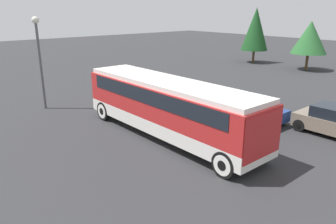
# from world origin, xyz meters

# --- Properties ---
(ground_plane) EXTENTS (120.00, 120.00, 0.00)m
(ground_plane) POSITION_xyz_m (0.00, 0.00, 0.00)
(ground_plane) COLOR #2D2D30
(tour_bus) EXTENTS (10.87, 2.55, 2.88)m
(tour_bus) POSITION_xyz_m (0.10, 0.00, 1.74)
(tour_bus) COLOR silver
(tour_bus) RESTS_ON ground_plane
(parked_car_mid) EXTENTS (4.29, 1.83, 1.46)m
(parked_car_mid) POSITION_xyz_m (0.95, 5.31, 0.72)
(parked_car_mid) COLOR navy
(parked_car_mid) RESTS_ON ground_plane
(lamp_post) EXTENTS (0.44, 0.44, 5.74)m
(lamp_post) POSITION_xyz_m (-8.91, -2.83, 3.77)
(lamp_post) COLOR #515156
(lamp_post) RESTS_ON ground_plane
(tree_left) EXTENTS (3.59, 3.59, 5.01)m
(tree_left) POSITION_xyz_m (-4.89, 23.43, 3.35)
(tree_left) COLOR brown
(tree_left) RESTS_ON ground_plane
(tree_center) EXTENTS (3.12, 3.12, 6.34)m
(tree_center) POSITION_xyz_m (-11.52, 23.35, 3.90)
(tree_center) COLOR brown
(tree_center) RESTS_ON ground_plane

